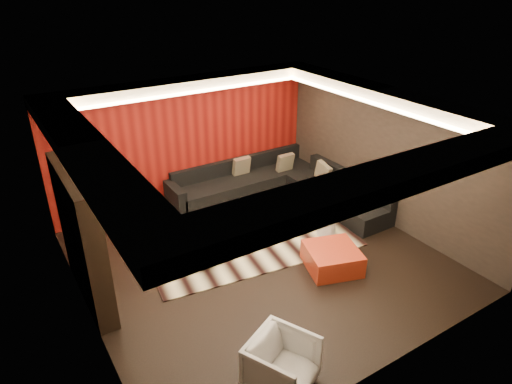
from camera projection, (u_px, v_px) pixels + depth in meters
floor at (260, 260)px, 8.37m from camera, size 6.00×6.00×0.02m
ceiling at (260, 110)px, 7.11m from camera, size 6.00×6.00×0.02m
wall_back at (186, 140)px, 10.02m from camera, size 6.00×0.02×2.80m
wall_left at (77, 242)px, 6.30m from camera, size 0.02×6.00×2.80m
wall_right at (385, 156)px, 9.18m from camera, size 0.02×6.00×2.80m
red_feature_wall at (187, 140)px, 9.99m from camera, size 5.98×0.05×2.78m
soffit_back at (188, 84)px, 9.21m from camera, size 6.00×0.60×0.22m
soffit_front at (390, 178)px, 5.12m from camera, size 6.00×0.60×0.22m
soffit_left at (84, 151)px, 5.87m from camera, size 0.60×4.80×0.22m
soffit_right at (382, 94)px, 8.46m from camera, size 0.60×4.80×0.22m
cove_back at (196, 92)px, 8.99m from camera, size 4.80×0.08×0.04m
cove_front at (368, 175)px, 5.42m from camera, size 4.80×0.08×0.04m
cove_left at (112, 152)px, 6.08m from camera, size 0.08×4.80×0.04m
cove_right at (369, 102)px, 8.33m from camera, size 0.08×4.80×0.04m
tv_surround at (82, 238)px, 6.96m from camera, size 0.30×2.00×2.20m
tv_screen at (89, 215)px, 6.88m from camera, size 0.04×1.30×0.80m
tv_shelf at (97, 257)px, 7.22m from camera, size 0.04×1.60×0.04m
rug at (241, 231)px, 9.25m from camera, size 4.36×3.50×0.02m
coffee_table at (268, 212)px, 9.75m from camera, size 1.14×1.14×0.19m
drum_stool at (196, 229)px, 8.90m from camera, size 0.39×0.39×0.41m
striped_pouf at (203, 254)px, 8.18m from camera, size 0.67×0.67×0.35m
white_side_table at (327, 225)px, 9.03m from camera, size 0.48×0.48×0.45m
orange_ottoman at (332, 258)px, 8.05m from camera, size 1.11×1.11×0.39m
armchair at (282, 364)px, 5.70m from camera, size 1.04×1.05×0.72m
sectional_sofa at (279, 187)px, 10.49m from camera, size 3.65×3.50×0.75m
throw_pillows at (300, 172)px, 10.38m from camera, size 1.70×2.73×0.50m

